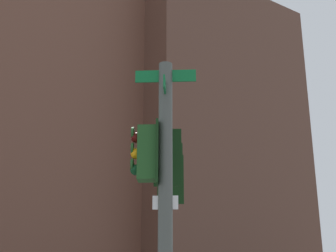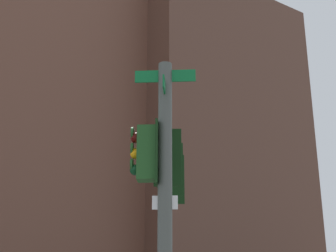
# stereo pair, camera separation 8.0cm
# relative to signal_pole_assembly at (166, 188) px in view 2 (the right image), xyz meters

# --- Properties ---
(signal_pole_assembly) EXTENTS (2.78, 3.21, 6.37)m
(signal_pole_assembly) POSITION_rel_signal_pole_assembly_xyz_m (0.00, 0.00, 0.00)
(signal_pole_assembly) COLOR #4C514C
(signal_pole_assembly) RESTS_ON ground_plane
(building_brick_nearside) EXTENTS (27.32, 15.42, 36.73)m
(building_brick_nearside) POSITION_rel_signal_pole_assembly_xyz_m (-8.67, -34.35, 14.22)
(building_brick_nearside) COLOR brown
(building_brick_nearside) RESTS_ON ground_plane
(building_brick_midblock) EXTENTS (17.65, 17.71, 31.25)m
(building_brick_midblock) POSITION_rel_signal_pole_assembly_xyz_m (-24.88, -32.00, 11.48)
(building_brick_midblock) COLOR brown
(building_brick_midblock) RESTS_ON ground_plane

